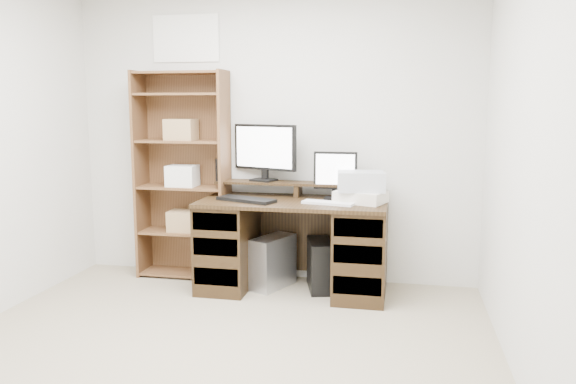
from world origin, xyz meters
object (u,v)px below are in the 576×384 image
(monitor_wide, at_px, (265,149))
(tower_silver, at_px, (273,262))
(bookshelf, at_px, (184,173))
(desk, at_px, (293,244))
(tower_black, at_px, (320,265))
(monitor_small, at_px, (335,173))
(printer, at_px, (361,197))

(monitor_wide, distance_m, tower_silver, 0.95)
(monitor_wide, bearing_deg, bookshelf, -157.51)
(desk, height_order, tower_black, desk)
(desk, xyz_separation_m, tower_black, (0.21, 0.07, -0.18))
(monitor_wide, xyz_separation_m, monitor_small, (0.61, -0.09, -0.18))
(monitor_wide, relative_size, tower_silver, 1.35)
(monitor_small, bearing_deg, printer, -32.37)
(monitor_small, xyz_separation_m, bookshelf, (-1.34, 0.07, -0.04))
(monitor_wide, relative_size, printer, 1.57)
(monitor_small, xyz_separation_m, tower_black, (-0.11, -0.08, -0.75))
(tower_silver, bearing_deg, monitor_small, 34.06)
(desk, bearing_deg, tower_silver, 165.56)
(monitor_small, bearing_deg, bookshelf, 177.44)
(desk, xyz_separation_m, printer, (0.54, 0.00, 0.41))
(bookshelf, bearing_deg, monitor_small, -2.89)
(monitor_small, bearing_deg, tower_silver, -168.64)
(monitor_wide, xyz_separation_m, tower_black, (0.50, -0.17, -0.93))
(monitor_small, xyz_separation_m, tower_silver, (-0.50, -0.10, -0.75))
(desk, relative_size, bookshelf, 0.83)
(monitor_wide, height_order, bookshelf, bookshelf)
(desk, distance_m, monitor_small, 0.67)
(printer, bearing_deg, monitor_wide, -177.15)
(monitor_wide, bearing_deg, tower_black, 1.48)
(desk, height_order, printer, printer)
(desk, distance_m, printer, 0.68)
(desk, bearing_deg, monitor_small, 24.43)
(monitor_wide, distance_m, bookshelf, 0.76)
(bookshelf, bearing_deg, monitor_wide, 2.07)
(monitor_small, relative_size, tower_silver, 0.90)
(desk, height_order, monitor_wide, monitor_wide)
(monitor_small, bearing_deg, tower_black, -144.13)
(tower_silver, height_order, tower_black, tower_silver)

